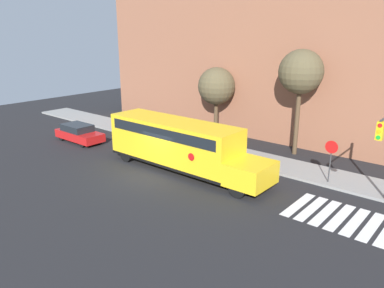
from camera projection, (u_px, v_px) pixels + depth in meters
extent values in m
plane|color=black|center=(152.00, 176.00, 22.75)|extent=(60.00, 60.00, 0.00)
cube|color=gray|center=(216.00, 150.00, 27.50)|extent=(44.00, 3.00, 0.15)
cube|color=#935B42|center=(264.00, 60.00, 30.50)|extent=(32.00, 4.00, 12.29)
cube|color=white|center=(298.00, 204.00, 18.96)|extent=(0.50, 3.20, 0.01)
cube|color=white|center=(312.00, 209.00, 18.53)|extent=(0.50, 3.20, 0.01)
cube|color=white|center=(325.00, 213.00, 18.10)|extent=(0.50, 3.20, 0.01)
cube|color=white|center=(340.00, 217.00, 17.67)|extent=(0.50, 3.20, 0.01)
cube|color=white|center=(355.00, 222.00, 17.23)|extent=(0.50, 3.20, 0.01)
cube|color=white|center=(371.00, 227.00, 16.80)|extent=(0.50, 3.20, 0.01)
cube|color=yellow|center=(174.00, 142.00, 23.44)|extent=(9.11, 2.50, 2.68)
cube|color=yellow|center=(251.00, 173.00, 20.19)|extent=(2.14, 2.50, 1.24)
cube|color=black|center=(174.00, 161.00, 23.81)|extent=(9.11, 2.54, 0.16)
cube|color=black|center=(174.00, 129.00, 23.21)|extent=(8.38, 2.53, 0.64)
cylinder|color=red|center=(191.00, 157.00, 20.99)|extent=(0.44, 0.02, 0.44)
cylinder|color=black|center=(259.00, 177.00, 21.21)|extent=(1.00, 0.30, 1.00)
cylinder|color=black|center=(238.00, 189.00, 19.63)|extent=(1.00, 0.30, 1.00)
cylinder|color=black|center=(150.00, 147.00, 26.67)|extent=(1.00, 0.30, 1.00)
cylinder|color=black|center=(126.00, 154.00, 25.09)|extent=(1.00, 0.30, 1.00)
cube|color=red|center=(80.00, 135.00, 29.59)|extent=(4.31, 1.75, 0.62)
cube|color=#1E2328|center=(77.00, 128.00, 29.59)|extent=(2.41, 1.61, 0.53)
cylinder|color=black|center=(99.00, 139.00, 29.33)|extent=(0.64, 0.22, 0.64)
cylinder|color=black|center=(82.00, 143.00, 28.23)|extent=(0.64, 0.22, 0.64)
cylinder|color=black|center=(78.00, 133.00, 31.08)|extent=(0.64, 0.22, 0.64)
cylinder|color=black|center=(62.00, 137.00, 29.98)|extent=(0.64, 0.22, 0.64)
cylinder|color=#38383A|center=(330.00, 166.00, 21.13)|extent=(0.07, 0.07, 2.29)
cylinder|color=red|center=(332.00, 147.00, 20.77)|extent=(0.73, 0.03, 0.73)
cube|color=yellow|center=(380.00, 131.00, 15.73)|extent=(0.28, 0.28, 0.80)
cylinder|color=red|center=(380.00, 125.00, 15.54)|extent=(0.18, 0.02, 0.18)
cylinder|color=#EAB214|center=(379.00, 132.00, 15.62)|extent=(0.18, 0.02, 0.18)
cylinder|color=green|center=(378.00, 138.00, 15.69)|extent=(0.18, 0.02, 0.18)
cylinder|color=brown|center=(216.00, 116.00, 31.12)|extent=(0.34, 0.34, 3.24)
sphere|color=brown|center=(217.00, 86.00, 30.38)|extent=(3.04, 3.04, 3.04)
cylinder|color=brown|center=(297.00, 120.00, 26.09)|extent=(0.31, 0.31, 4.91)
sphere|color=brown|center=(301.00, 72.00, 25.11)|extent=(3.01, 3.01, 3.01)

